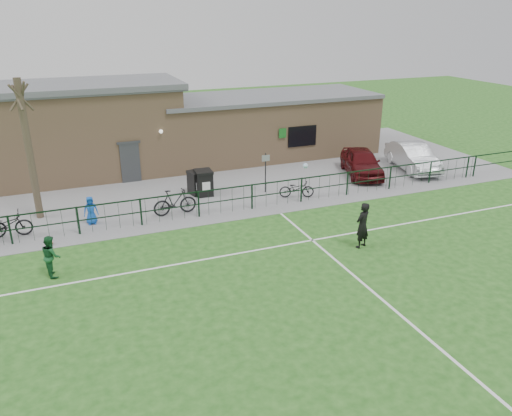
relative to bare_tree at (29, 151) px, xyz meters
name	(u,v)px	position (x,y,z in m)	size (l,w,h in m)	color
ground	(315,301)	(8.00, -10.50, -3.00)	(90.00, 90.00, 0.00)	#215418
paving_strip	(198,177)	(8.00, 3.00, -2.99)	(34.00, 13.00, 0.02)	slate
pitch_line_touch	(233,214)	(8.00, -2.70, -3.00)	(28.00, 0.10, 0.01)	white
pitch_line_mid	(266,248)	(8.00, -6.50, -3.00)	(28.00, 0.10, 0.01)	white
pitch_line_perp	(370,289)	(10.00, -10.50, -3.00)	(0.10, 16.00, 0.01)	white
perimeter_fence	(231,200)	(8.00, -2.50, -2.40)	(28.00, 0.10, 1.20)	black
bare_tree	(29,151)	(0.00, 0.00, 0.00)	(0.30, 0.30, 6.00)	#403427
wheelie_bin_left	(197,183)	(7.22, 0.38, -2.44)	(0.71, 0.81, 1.07)	black
wheelie_bin_right	(204,183)	(7.48, 0.11, -2.40)	(0.77, 0.88, 1.17)	black
sign_post	(265,173)	(10.44, -0.65, -1.98)	(0.06, 0.06, 2.00)	black
car_maroon	(362,162)	(16.42, 0.00, -2.25)	(1.72, 4.26, 1.45)	#480D0F
car_silver	(413,157)	(19.68, -0.20, -2.24)	(1.57, 4.49, 1.48)	#B0B4B8
bicycle_c	(5,225)	(-1.22, -1.79, -2.45)	(0.70, 2.00, 1.05)	black
bicycle_d	(175,202)	(5.59, -1.86, -2.40)	(0.55, 1.94, 1.16)	black
bicycle_e	(297,189)	(11.55, -1.89, -2.54)	(0.58, 1.67, 0.88)	black
spectator_child	(91,210)	(2.06, -1.59, -2.37)	(0.60, 0.39, 1.22)	blue
goalkeeper_kick	(361,224)	(11.44, -7.65, -2.06)	(1.42, 3.47, 2.61)	black
outfield_player	(51,256)	(0.46, -5.69, -2.27)	(0.71, 0.55, 1.46)	#165027
ball_ground	(51,243)	(0.39, -3.13, -2.90)	(0.19, 0.19, 0.19)	white
clubhouse	(168,127)	(7.12, 6.00, -0.78)	(24.25, 5.40, 4.96)	tan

